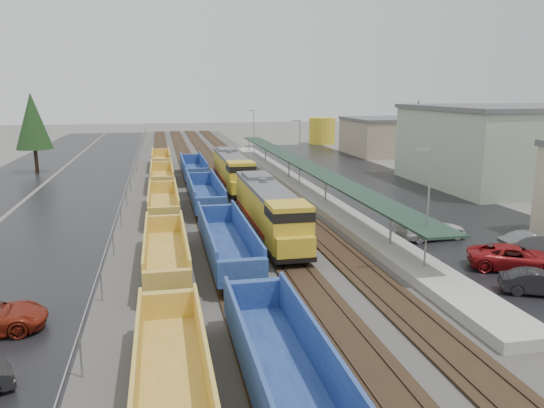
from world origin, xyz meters
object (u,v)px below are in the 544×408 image
at_px(well_string_blue, 226,244).
at_px(parked_car_east_b, 514,258).
at_px(parked_car_east_c, 431,229).
at_px(locomotive_lead, 269,210).
at_px(locomotive_trail, 233,170).
at_px(parked_car_east_a, 539,283).
at_px(well_string_yellow, 164,224).
at_px(storage_tank, 322,131).
at_px(parked_car_east_e, 533,243).

xyz_separation_m(well_string_blue, parked_car_east_b, (17.81, -5.47, -0.44)).
distance_m(parked_car_east_b, parked_car_east_c, 7.84).
height_order(locomotive_lead, parked_car_east_c, locomotive_lead).
distance_m(locomotive_lead, well_string_blue, 6.64).
bearing_deg(parked_car_east_b, locomotive_lead, 75.45).
xyz_separation_m(locomotive_trail, parked_car_east_c, (12.13, -24.01, -1.42)).
distance_m(parked_car_east_a, parked_car_east_c, 11.74).
xyz_separation_m(well_string_yellow, parked_car_east_a, (20.45, -16.10, -0.46)).
distance_m(locomotive_lead, parked_car_east_c, 12.58).
bearing_deg(storage_tank, parked_car_east_b, -98.49).
bearing_deg(parked_car_east_a, parked_car_east_c, 26.34).
relative_size(well_string_blue, parked_car_east_e, 17.99).
xyz_separation_m(locomotive_lead, storage_tank, (25.78, 69.48, 0.55)).
bearing_deg(storage_tank, locomotive_lead, -110.36).
bearing_deg(well_string_yellow, parked_car_east_a, -38.21).
height_order(locomotive_trail, parked_car_east_a, locomotive_trail).
distance_m(parked_car_east_a, parked_car_east_e, 8.27).
distance_m(locomotive_trail, parked_car_east_a, 37.88).
bearing_deg(parked_car_east_c, parked_car_east_e, -139.15).
bearing_deg(parked_car_east_e, well_string_blue, 84.94).
relative_size(storage_tank, parked_car_east_e, 1.18).
distance_m(well_string_blue, parked_car_east_a, 19.03).
bearing_deg(parked_car_east_a, storage_tank, 15.76).
bearing_deg(locomotive_lead, parked_car_east_c, -13.96).
relative_size(parked_car_east_c, parked_car_east_e, 1.18).
bearing_deg(storage_tank, well_string_yellow, -116.38).
bearing_deg(storage_tank, locomotive_trail, -118.01).
relative_size(storage_tank, parked_car_east_c, 1.00).
distance_m(locomotive_lead, parked_car_east_b, 17.52).
relative_size(well_string_yellow, parked_car_east_a, 21.93).
height_order(locomotive_lead, well_string_yellow, locomotive_lead).
relative_size(well_string_blue, parked_car_east_c, 15.22).
relative_size(storage_tank, parked_car_east_b, 0.98).
xyz_separation_m(locomotive_trail, parked_car_east_a, (12.45, -35.75, -1.54)).
distance_m(locomotive_lead, parked_car_east_a, 19.36).
bearing_deg(parked_car_east_a, well_string_yellow, 76.55).
xyz_separation_m(storage_tank, parked_car_east_e, (-8.53, -77.49, -2.00)).
height_order(storage_tank, parked_car_east_e, storage_tank).
xyz_separation_m(locomotive_trail, well_string_yellow, (-8.00, -19.65, -1.08)).
bearing_deg(parked_car_east_e, storage_tank, -3.84).
height_order(parked_car_east_b, parked_car_east_e, parked_car_east_b).
xyz_separation_m(storage_tank, parked_car_east_a, (-13.33, -84.22, -2.09)).
bearing_deg(locomotive_trail, parked_car_east_e, -59.26).
bearing_deg(well_string_blue, locomotive_trail, 81.32).
relative_size(locomotive_lead, locomotive_trail, 1.00).
height_order(locomotive_trail, storage_tank, storage_tank).
relative_size(well_string_yellow, parked_car_east_b, 16.06).
bearing_deg(locomotive_lead, well_string_blue, -127.54).
height_order(storage_tank, parked_car_east_a, storage_tank).
height_order(locomotive_lead, well_string_blue, locomotive_lead).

